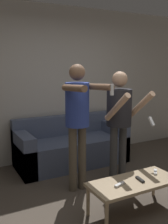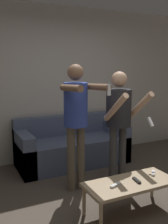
{
  "view_description": "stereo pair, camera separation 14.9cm",
  "coord_description": "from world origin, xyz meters",
  "px_view_note": "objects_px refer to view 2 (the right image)",
  "views": [
    {
      "loc": [
        -1.76,
        -2.21,
        1.69
      ],
      "look_at": [
        0.08,
        1.24,
        0.98
      ],
      "focal_mm": 42.0,
      "sensor_mm": 36.0,
      "label": 1
    },
    {
      "loc": [
        -1.63,
        -2.28,
        1.69
      ],
      "look_at": [
        0.08,
        1.24,
        0.98
      ],
      "focal_mm": 42.0,
      "sensor_mm": 36.0,
      "label": 2
    }
  ],
  "objects_px": {
    "person_standing_left": "(76,113)",
    "coffee_table": "(130,185)",
    "person_standing_right": "(119,114)",
    "remote_mid": "(115,185)",
    "remote_near": "(137,180)",
    "remote_far": "(153,173)",
    "couch": "(72,147)"
  },
  "relations": [
    {
      "from": "coffee_table",
      "to": "couch",
      "type": "bearing_deg",
      "value": 89.16
    },
    {
      "from": "coffee_table",
      "to": "remote_mid",
      "type": "xyz_separation_m",
      "value": [
        -0.21,
        -0.02,
        0.05
      ]
    },
    {
      "from": "couch",
      "to": "remote_mid",
      "type": "xyz_separation_m",
      "value": [
        -0.24,
        -1.74,
        0.11
      ]
    },
    {
      "from": "couch",
      "to": "person_standing_right",
      "type": "xyz_separation_m",
      "value": [
        0.33,
        -0.93,
        0.72
      ]
    },
    {
      "from": "person_standing_left",
      "to": "person_standing_right",
      "type": "relative_size",
      "value": 1.06
    },
    {
      "from": "person_standing_right",
      "to": "remote_mid",
      "type": "height_order",
      "value": "person_standing_right"
    },
    {
      "from": "couch",
      "to": "person_standing_right",
      "type": "relative_size",
      "value": 1.17
    },
    {
      "from": "couch",
      "to": "remote_near",
      "type": "relative_size",
      "value": 12.19
    },
    {
      "from": "remote_near",
      "to": "remote_far",
      "type": "relative_size",
      "value": 1.15
    },
    {
      "from": "couch",
      "to": "coffee_table",
      "type": "bearing_deg",
      "value": -90.84
    },
    {
      "from": "couch",
      "to": "remote_near",
      "type": "height_order",
      "value": "couch"
    },
    {
      "from": "coffee_table",
      "to": "remote_near",
      "type": "distance_m",
      "value": 0.09
    },
    {
      "from": "remote_mid",
      "to": "person_standing_right",
      "type": "bearing_deg",
      "value": 55.02
    },
    {
      "from": "person_standing_left",
      "to": "coffee_table",
      "type": "distance_m",
      "value": 1.12
    },
    {
      "from": "couch",
      "to": "person_standing_right",
      "type": "bearing_deg",
      "value": -70.2
    },
    {
      "from": "person_standing_left",
      "to": "coffee_table",
      "type": "xyz_separation_m",
      "value": [
        0.31,
        -0.8,
        -0.72
      ]
    },
    {
      "from": "person_standing_right",
      "to": "remote_mid",
      "type": "xyz_separation_m",
      "value": [
        -0.57,
        -0.82,
        -0.61
      ]
    },
    {
      "from": "person_standing_left",
      "to": "remote_mid",
      "type": "height_order",
      "value": "person_standing_left"
    },
    {
      "from": "couch",
      "to": "remote_near",
      "type": "distance_m",
      "value": 1.75
    },
    {
      "from": "couch",
      "to": "person_standing_right",
      "type": "distance_m",
      "value": 1.22
    },
    {
      "from": "person_standing_right",
      "to": "remote_near",
      "type": "relative_size",
      "value": 10.4
    },
    {
      "from": "couch",
      "to": "coffee_table",
      "type": "distance_m",
      "value": 1.73
    },
    {
      "from": "coffee_table",
      "to": "remote_far",
      "type": "distance_m",
      "value": 0.39
    },
    {
      "from": "couch",
      "to": "remote_far",
      "type": "relative_size",
      "value": 14.02
    },
    {
      "from": "person_standing_left",
      "to": "coffee_table",
      "type": "height_order",
      "value": "person_standing_left"
    },
    {
      "from": "person_standing_left",
      "to": "remote_mid",
      "type": "bearing_deg",
      "value": -83.13
    },
    {
      "from": "couch",
      "to": "person_standing_left",
      "type": "relative_size",
      "value": 1.1
    },
    {
      "from": "person_standing_left",
      "to": "remote_near",
      "type": "relative_size",
      "value": 11.05
    },
    {
      "from": "person_standing_left",
      "to": "remote_near",
      "type": "height_order",
      "value": "person_standing_left"
    },
    {
      "from": "couch",
      "to": "remote_mid",
      "type": "distance_m",
      "value": 1.76
    },
    {
      "from": "person_standing_right",
      "to": "couch",
      "type": "bearing_deg",
      "value": 109.8
    },
    {
      "from": "couch",
      "to": "remote_mid",
      "type": "height_order",
      "value": "couch"
    }
  ]
}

